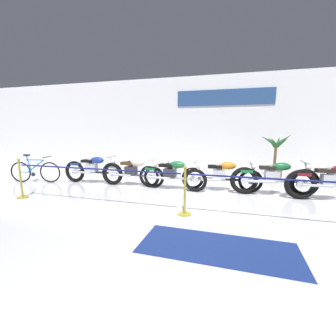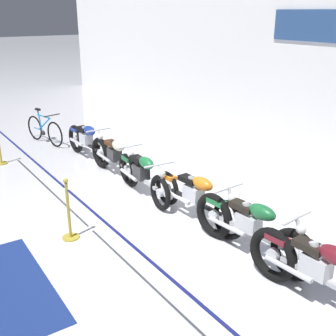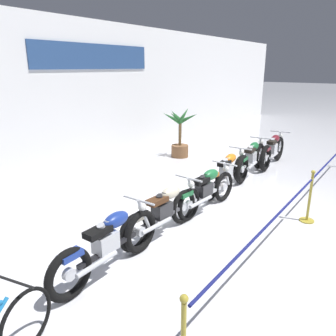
% 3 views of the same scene
% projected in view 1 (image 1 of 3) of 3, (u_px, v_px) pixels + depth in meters
% --- Properties ---
extents(ground_plane, '(120.00, 120.00, 0.00)m').
position_uv_depth(ground_plane, '(192.00, 196.00, 6.09)').
color(ground_plane, silver).
extents(back_wall, '(28.00, 0.29, 4.20)m').
position_uv_depth(back_wall, '(212.00, 122.00, 10.58)').
color(back_wall, white).
rests_on(back_wall, ground).
extents(motorcycle_blue_0, '(2.14, 0.62, 0.94)m').
position_uv_depth(motorcycle_blue_0, '(93.00, 170.00, 7.42)').
color(motorcycle_blue_0, black).
rests_on(motorcycle_blue_0, ground).
extents(motorcycle_cream_1, '(2.14, 0.62, 0.91)m').
position_uv_depth(motorcycle_cream_1, '(133.00, 172.00, 7.09)').
color(motorcycle_cream_1, black).
rests_on(motorcycle_cream_1, ground).
extents(motorcycle_green_2, '(2.14, 0.62, 0.92)m').
position_uv_depth(motorcycle_green_2, '(172.00, 174.00, 6.66)').
color(motorcycle_green_2, black).
rests_on(motorcycle_green_2, ground).
extents(motorcycle_orange_3, '(2.31, 0.62, 0.91)m').
position_uv_depth(motorcycle_orange_3, '(221.00, 176.00, 6.49)').
color(motorcycle_orange_3, black).
rests_on(motorcycle_orange_3, ground).
extents(motorcycle_green_4, '(2.30, 0.62, 0.96)m').
position_uv_depth(motorcycle_green_4, '(274.00, 179.00, 6.08)').
color(motorcycle_green_4, black).
rests_on(motorcycle_green_4, ground).
extents(motorcycle_maroon_5, '(2.18, 0.62, 0.97)m').
position_uv_depth(motorcycle_maroon_5, '(332.00, 183.00, 5.60)').
color(motorcycle_maroon_5, black).
rests_on(motorcycle_maroon_5, ground).
extents(bicycle, '(1.68, 0.56, 0.96)m').
position_uv_depth(bicycle, '(35.00, 171.00, 7.57)').
color(bicycle, black).
rests_on(bicycle, ground).
extents(potted_palm_left_of_row, '(1.12, 1.12, 1.65)m').
position_uv_depth(potted_palm_left_of_row, '(275.00, 158.00, 8.50)').
color(potted_palm_left_of_row, brown).
rests_on(potted_palm_left_of_row, ground).
extents(stanchion_far_left, '(8.86, 0.28, 1.05)m').
position_uv_depth(stanchion_far_left, '(127.00, 178.00, 5.00)').
color(stanchion_far_left, gold).
rests_on(stanchion_far_left, ground).
extents(stanchion_mid_left, '(0.28, 0.28, 1.05)m').
position_uv_depth(stanchion_mid_left, '(185.00, 198.00, 4.71)').
color(stanchion_mid_left, gold).
rests_on(stanchion_mid_left, ground).
extents(floor_banner, '(2.41, 1.04, 0.01)m').
position_uv_depth(floor_banner, '(217.00, 248.00, 3.43)').
color(floor_banner, navy).
rests_on(floor_banner, ground).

